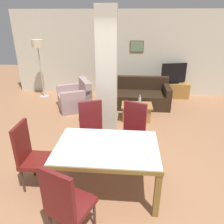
{
  "coord_description": "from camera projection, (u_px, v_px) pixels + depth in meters",
  "views": [
    {
      "loc": [
        0.3,
        -2.67,
        2.5
      ],
      "look_at": [
        0.0,
        0.88,
        0.92
      ],
      "focal_mm": 35.0,
      "sensor_mm": 36.0,
      "label": 1
    }
  ],
  "objects": [
    {
      "name": "dining_chair_head_left",
      "position": [
        31.0,
        154.0,
        3.32
      ],
      "size": [
        0.46,
        0.46,
        1.07
      ],
      "rotation": [
        0.0,
        0.0,
        -1.57
      ],
      "color": "maroon",
      "rests_on": "ground_plane"
    },
    {
      "name": "sofa",
      "position": [
        137.0,
        96.0,
        6.55
      ],
      "size": [
        1.9,
        0.91,
        0.82
      ],
      "rotation": [
        0.0,
        0.0,
        3.14
      ],
      "color": "#2F2015",
      "rests_on": "ground_plane"
    },
    {
      "name": "tv_screen",
      "position": [
        174.0,
        74.0,
        7.0
      ],
      "size": [
        0.81,
        0.27,
        0.65
      ],
      "rotation": [
        0.0,
        0.0,
        3.38
      ],
      "color": "black",
      "rests_on": "tv_stand"
    },
    {
      "name": "floor_lamp",
      "position": [
        38.0,
        49.0,
        6.73
      ],
      "size": [
        0.34,
        0.34,
        1.84
      ],
      "color": "#B7B7BC",
      "rests_on": "ground_plane"
    },
    {
      "name": "divider_pillar",
      "position": [
        107.0,
        78.0,
        4.39
      ],
      "size": [
        0.4,
        0.33,
        2.7
      ],
      "color": "beige",
      "rests_on": "ground_plane"
    },
    {
      "name": "dining_table",
      "position": [
        107.0,
        155.0,
        3.22
      ],
      "size": [
        1.51,
        1.02,
        0.77
      ],
      "color": "olive",
      "rests_on": "ground_plane"
    },
    {
      "name": "coffee_table",
      "position": [
        137.0,
        112.0,
        5.65
      ],
      "size": [
        0.78,
        0.5,
        0.42
      ],
      "color": "#A4753C",
      "rests_on": "ground_plane"
    },
    {
      "name": "armchair",
      "position": [
        76.0,
        99.0,
        6.33
      ],
      "size": [
        1.14,
        1.15,
        0.83
      ],
      "rotation": [
        0.0,
        0.0,
        2.01
      ],
      "color": "#AF9494",
      "rests_on": "ground_plane"
    },
    {
      "name": "ground_plane",
      "position": [
        107.0,
        187.0,
        3.46
      ],
      "size": [
        18.0,
        18.0,
        0.0
      ],
      "primitive_type": "plane",
      "color": "#AC7651"
    },
    {
      "name": "dining_chair_far_left",
      "position": [
        92.0,
        128.0,
        4.09
      ],
      "size": [
        0.6,
        0.6,
        1.07
      ],
      "rotation": [
        0.0,
        0.0,
        -2.75
      ],
      "color": "maroon",
      "rests_on": "ground_plane"
    },
    {
      "name": "dining_chair_near_left",
      "position": [
        66.0,
        202.0,
        2.46
      ],
      "size": [
        0.6,
        0.6,
        1.07
      ],
      "rotation": [
        0.0,
        0.0,
        -0.4
      ],
      "color": "maroon",
      "rests_on": "ground_plane"
    },
    {
      "name": "dining_chair_far_right",
      "position": [
        132.0,
        130.0,
        4.03
      ],
      "size": [
        0.6,
        0.6,
        1.07
      ],
      "rotation": [
        0.0,
        0.0,
        2.75
      ],
      "color": "maroon",
      "rests_on": "ground_plane"
    },
    {
      "name": "back_wall",
      "position": [
        122.0,
        54.0,
        7.17
      ],
      "size": [
        7.2,
        0.09,
        2.7
      ],
      "color": "beige",
      "rests_on": "ground_plane"
    },
    {
      "name": "bottle",
      "position": [
        140.0,
        101.0,
        5.57
      ],
      "size": [
        0.07,
        0.07,
        0.25
      ],
      "color": "#B2B7BC",
      "rests_on": "coffee_table"
    },
    {
      "name": "tv_stand",
      "position": [
        172.0,
        90.0,
        7.23
      ],
      "size": [
        1.08,
        0.4,
        0.48
      ],
      "color": "#AC7636",
      "rests_on": "ground_plane"
    }
  ]
}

